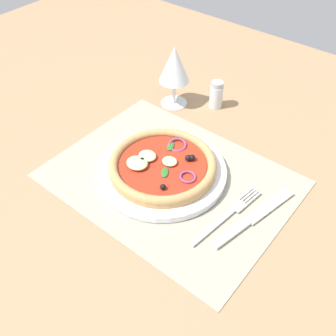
# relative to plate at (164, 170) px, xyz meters

# --- Properties ---
(ground_plane) EXTENTS (1.90, 1.40, 0.02)m
(ground_plane) POSITION_rel_plate_xyz_m (0.02, -0.00, -0.02)
(ground_plane) COLOR #9E7A56
(placemat) EXTENTS (0.46, 0.35, 0.00)m
(placemat) POSITION_rel_plate_xyz_m (0.02, -0.00, -0.01)
(placemat) COLOR #A39984
(placemat) RESTS_ON ground_plane
(plate) EXTENTS (0.25, 0.25, 0.01)m
(plate) POSITION_rel_plate_xyz_m (0.00, 0.00, 0.00)
(plate) COLOR white
(plate) RESTS_ON placemat
(pizza) EXTENTS (0.21, 0.21, 0.03)m
(pizza) POSITION_rel_plate_xyz_m (-0.00, -0.00, 0.02)
(pizza) COLOR tan
(pizza) RESTS_ON plate
(fork) EXTENTS (0.04, 0.18, 0.00)m
(fork) POSITION_rel_plate_xyz_m (0.16, -0.01, -0.00)
(fork) COLOR silver
(fork) RESTS_ON placemat
(knife) EXTENTS (0.06, 0.20, 0.01)m
(knife) POSITION_rel_plate_xyz_m (0.20, 0.02, -0.00)
(knife) COLOR silver
(knife) RESTS_ON placemat
(wine_glass) EXTENTS (0.07, 0.07, 0.15)m
(wine_glass) POSITION_rel_plate_xyz_m (-0.14, 0.21, 0.09)
(wine_glass) COLOR silver
(wine_glass) RESTS_ON ground_plane
(pepper_shaker) EXTENTS (0.03, 0.03, 0.07)m
(pepper_shaker) POSITION_rel_plate_xyz_m (-0.05, 0.26, 0.02)
(pepper_shaker) COLOR silver
(pepper_shaker) RESTS_ON ground_plane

